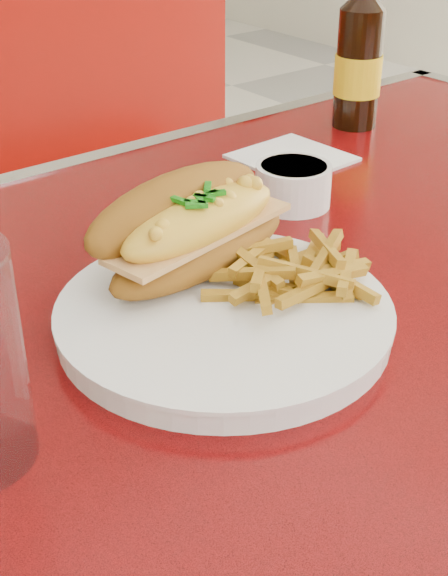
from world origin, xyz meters
TOP-DOWN VIEW (x-y plane):
  - diner_table at (0.00, 0.00)m, footprint 1.23×0.83m
  - booth_bench_far at (0.00, 0.81)m, footprint 1.20×0.51m
  - dinner_plate at (-0.19, -0.03)m, footprint 0.36×0.36m
  - mac_hoagie at (-0.17, 0.04)m, footprint 0.24×0.14m
  - fries_pile at (-0.12, -0.04)m, footprint 0.14×0.13m
  - fork at (-0.12, -0.03)m, footprint 0.02×0.16m
  - gravy_ramekin at (0.03, 0.12)m, footprint 0.10×0.10m
  - sauce_cup_left at (-0.17, 0.10)m, footprint 0.06×0.06m
  - sauce_cup_right at (0.05, 0.14)m, footprint 0.07×0.07m
  - beer_bottle at (0.30, 0.28)m, footprint 0.08×0.08m
  - paper_napkin at (0.13, 0.23)m, footprint 0.14×0.14m

SIDE VIEW (x-z plane):
  - booth_bench_far at x=0.00m, z-range -0.16..0.74m
  - diner_table at x=0.00m, z-range 0.22..0.99m
  - paper_napkin at x=0.13m, z-range 0.77..0.77m
  - dinner_plate at x=-0.19m, z-range 0.77..0.79m
  - sauce_cup_left at x=-0.17m, z-range 0.77..0.80m
  - sauce_cup_right at x=0.05m, z-range 0.77..0.80m
  - fork at x=-0.12m, z-range 0.79..0.79m
  - gravy_ramekin at x=0.03m, z-range 0.77..0.82m
  - fries_pile at x=-0.12m, z-range 0.79..0.82m
  - mac_hoagie at x=-0.17m, z-range 0.78..0.88m
  - beer_bottle at x=0.30m, z-range 0.74..1.00m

